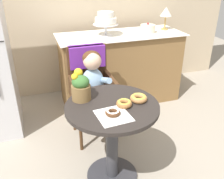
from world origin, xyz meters
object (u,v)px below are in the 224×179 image
(donut_mid, at_px, (113,112))
(tiered_cake_stand, at_px, (106,20))
(flower_vase, at_px, (81,87))
(wicker_chair, at_px, (90,78))
(round_layer_cake, at_px, (148,29))
(cafe_table, at_px, (112,128))
(seated_child, at_px, (94,81))
(donut_front, at_px, (124,103))
(table_lamp, at_px, (166,13))
(donut_side, at_px, (139,98))

(donut_mid, xyz_separation_m, tiered_cake_stand, (0.40, 1.43, 0.34))
(donut_mid, distance_m, tiered_cake_stand, 1.53)
(donut_mid, distance_m, flower_vase, 0.35)
(wicker_chair, bearing_deg, round_layer_cake, 38.03)
(cafe_table, xyz_separation_m, flower_vase, (-0.20, 0.16, 0.32))
(seated_child, relative_size, tiered_cake_stand, 2.42)
(donut_mid, xyz_separation_m, flower_vase, (-0.16, 0.30, 0.09))
(wicker_chair, xyz_separation_m, seated_child, (0.00, -0.16, 0.04))
(flower_vase, bearing_deg, round_layer_cake, 45.28)
(donut_front, height_order, round_layer_cake, round_layer_cake)
(seated_child, distance_m, table_lamp, 1.48)
(seated_child, relative_size, table_lamp, 2.55)
(donut_front, distance_m, donut_mid, 0.15)
(wicker_chair, height_order, flower_vase, flower_vase)
(tiered_cake_stand, height_order, round_layer_cake, tiered_cake_stand)
(flower_vase, bearing_deg, table_lamp, 40.58)
(seated_child, height_order, donut_front, seated_child)
(donut_side, xyz_separation_m, round_layer_cake, (0.68, 1.28, 0.20))
(seated_child, bearing_deg, wicker_chair, 90.00)
(donut_front, height_order, tiered_cake_stand, tiered_cake_stand)
(donut_side, xyz_separation_m, table_lamp, (0.96, 1.34, 0.37))
(cafe_table, relative_size, donut_mid, 6.61)
(round_layer_cake, height_order, table_lamp, table_lamp)
(donut_mid, bearing_deg, round_layer_cake, 56.33)
(donut_mid, height_order, table_lamp, table_lamp)
(donut_side, xyz_separation_m, flower_vase, (-0.41, 0.17, 0.08))
(cafe_table, bearing_deg, seated_child, 89.76)
(flower_vase, xyz_separation_m, tiered_cake_stand, (0.56, 1.14, 0.26))
(cafe_table, bearing_deg, flower_vase, 140.73)
(cafe_table, xyz_separation_m, donut_mid, (-0.04, -0.13, 0.23))
(cafe_table, relative_size, wicker_chair, 0.75)
(cafe_table, xyz_separation_m, wicker_chair, (0.00, 0.70, 0.13))
(seated_child, height_order, round_layer_cake, round_layer_cake)
(seated_child, height_order, donut_side, seated_child)
(round_layer_cake, bearing_deg, cafe_table, -125.20)
(wicker_chair, bearing_deg, flower_vase, -104.78)
(cafe_table, height_order, donut_side, donut_side)
(cafe_table, height_order, wicker_chair, wicker_chair)
(table_lamp, bearing_deg, wicker_chair, -151.53)
(flower_vase, bearing_deg, donut_front, -36.77)
(donut_front, height_order, donut_side, donut_side)
(cafe_table, distance_m, donut_front, 0.25)
(cafe_table, distance_m, wicker_chair, 0.72)
(donut_mid, distance_m, round_layer_cake, 1.70)
(tiered_cake_stand, bearing_deg, seated_child, -115.29)
(flower_vase, bearing_deg, wicker_chair, 69.51)
(wicker_chair, xyz_separation_m, donut_mid, (-0.04, -0.84, 0.10))
(donut_side, bearing_deg, seated_child, 110.98)
(donut_front, bearing_deg, donut_side, 16.00)
(cafe_table, distance_m, table_lamp, 1.88)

